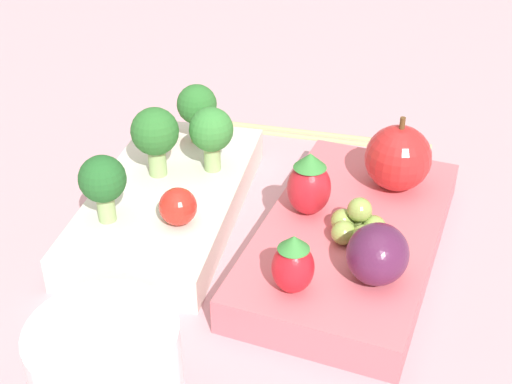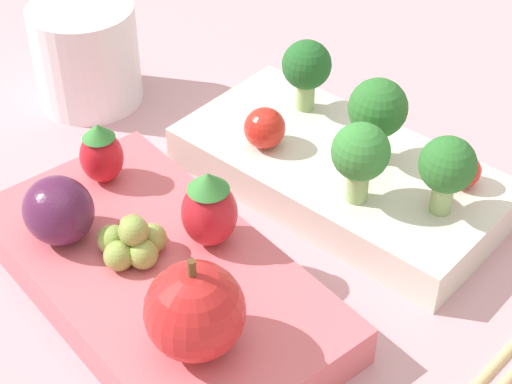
# 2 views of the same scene
# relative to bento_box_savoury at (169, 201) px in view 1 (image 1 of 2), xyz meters

# --- Properties ---
(ground_plane) EXTENTS (4.00, 4.00, 0.00)m
(ground_plane) POSITION_rel_bento_box_savoury_xyz_m (-0.01, -0.07, -0.01)
(ground_plane) COLOR #C6939E
(bento_box_savoury) EXTENTS (0.23, 0.14, 0.03)m
(bento_box_savoury) POSITION_rel_bento_box_savoury_xyz_m (0.00, 0.00, 0.00)
(bento_box_savoury) COLOR silver
(bento_box_savoury) RESTS_ON ground_plane
(bento_box_fruit) EXTENTS (0.22, 0.12, 0.03)m
(bento_box_fruit) POSITION_rel_bento_box_savoury_xyz_m (0.00, -0.14, -0.00)
(bento_box_fruit) COLOR #DB6670
(bento_box_fruit) RESTS_ON ground_plane
(broccoli_floret_0) EXTENTS (0.03, 0.03, 0.05)m
(broccoli_floret_0) POSITION_rel_bento_box_savoury_xyz_m (0.07, 0.01, 0.05)
(broccoli_floret_0) COLOR #93B770
(broccoli_floret_0) RESTS_ON bento_box_savoury
(broccoli_floret_1) EXTENTS (0.03, 0.03, 0.05)m
(broccoli_floret_1) POSITION_rel_bento_box_savoury_xyz_m (-0.06, 0.02, 0.05)
(broccoli_floret_1) COLOR #93B770
(broccoli_floret_1) RESTS_ON bento_box_savoury
(broccoli_floret_2) EXTENTS (0.04, 0.04, 0.06)m
(broccoli_floret_2) POSITION_rel_bento_box_savoury_xyz_m (0.01, 0.01, 0.05)
(broccoli_floret_2) COLOR #93B770
(broccoli_floret_2) RESTS_ON bento_box_savoury
(broccoli_floret_3) EXTENTS (0.03, 0.03, 0.05)m
(broccoli_floret_3) POSITION_rel_bento_box_savoury_xyz_m (0.04, -0.02, 0.05)
(broccoli_floret_3) COLOR #93B770
(broccoli_floret_3) RESTS_ON bento_box_savoury
(cherry_tomato_0) EXTENTS (0.03, 0.03, 0.03)m
(cherry_tomato_0) POSITION_rel_bento_box_savoury_xyz_m (-0.04, -0.03, 0.03)
(cherry_tomato_0) COLOR red
(cherry_tomato_0) RESTS_ON bento_box_savoury
(cherry_tomato_1) EXTENTS (0.02, 0.02, 0.02)m
(cherry_tomato_1) POSITION_rel_bento_box_savoury_xyz_m (0.07, 0.04, 0.02)
(cherry_tomato_1) COLOR red
(cherry_tomato_1) RESTS_ON bento_box_savoury
(apple) EXTENTS (0.05, 0.05, 0.06)m
(apple) POSITION_rel_bento_box_savoury_xyz_m (0.06, -0.16, 0.04)
(apple) COLOR red
(apple) RESTS_ON bento_box_fruit
(strawberry_0) EXTENTS (0.03, 0.03, 0.05)m
(strawberry_0) POSITION_rel_bento_box_savoury_xyz_m (0.01, -0.11, 0.04)
(strawberry_0) COLOR red
(strawberry_0) RESTS_ON bento_box_fruit
(strawberry_1) EXTENTS (0.03, 0.03, 0.04)m
(strawberry_1) POSITION_rel_bento_box_savoury_xyz_m (-0.08, -0.13, 0.03)
(strawberry_1) COLOR red
(strawberry_1) RESTS_ON bento_box_fruit
(plum) EXTENTS (0.04, 0.04, 0.04)m
(plum) POSITION_rel_bento_box_savoury_xyz_m (-0.05, -0.17, 0.03)
(plum) COLOR #511E42
(plum) RESTS_ON bento_box_fruit
(grape_cluster) EXTENTS (0.04, 0.04, 0.03)m
(grape_cluster) POSITION_rel_bento_box_savoury_xyz_m (-0.01, -0.15, 0.02)
(grape_cluster) COLOR #8EA84C
(grape_cluster) RESTS_ON bento_box_fruit
(chopsticks_pair) EXTENTS (0.04, 0.21, 0.01)m
(chopsticks_pair) POSITION_rel_bento_box_savoury_xyz_m (0.17, -0.07, -0.01)
(chopsticks_pair) COLOR tan
(chopsticks_pair) RESTS_ON ground_plane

